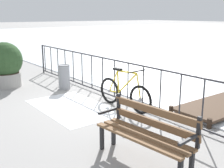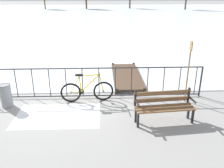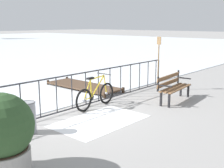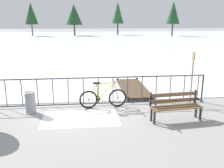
{
  "view_description": "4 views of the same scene",
  "coord_description": "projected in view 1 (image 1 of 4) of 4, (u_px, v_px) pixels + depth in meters",
  "views": [
    {
      "loc": [
        5.68,
        -4.38,
        2.19
      ],
      "look_at": [
        0.83,
        -0.71,
        0.69
      ],
      "focal_mm": 45.36,
      "sensor_mm": 36.0,
      "label": 1
    },
    {
      "loc": [
        1.23,
        -7.31,
        3.38
      ],
      "look_at": [
        1.49,
        -0.49,
        0.69
      ],
      "focal_mm": 38.04,
      "sensor_mm": 36.0,
      "label": 2
    },
    {
      "loc": [
        -5.25,
        -6.13,
        2.47
      ],
      "look_at": [
        0.76,
        -0.85,
        0.79
      ],
      "focal_mm": 46.65,
      "sensor_mm": 36.0,
      "label": 3
    },
    {
      "loc": [
        0.11,
        -8.76,
        3.08
      ],
      "look_at": [
        0.98,
        -0.62,
        0.96
      ],
      "focal_mm": 40.18,
      "sensor_mm": 36.0,
      "label": 4
    }
  ],
  "objects": [
    {
      "name": "bicycle_near_railing",
      "position": [
        124.0,
        93.0,
        6.71
      ],
      "size": [
        1.71,
        0.52,
        0.97
      ],
      "color": "black",
      "rests_on": "ground"
    },
    {
      "name": "trash_bin",
      "position": [
        64.0,
        77.0,
        8.45
      ],
      "size": [
        0.35,
        0.35,
        0.73
      ],
      "color": "gray",
      "rests_on": "ground"
    },
    {
      "name": "planter_with_shrub",
      "position": [
        5.0,
        64.0,
        8.64
      ],
      "size": [
        1.09,
        1.09,
        1.39
      ],
      "color": "#9E9B96",
      "rests_on": "ground"
    },
    {
      "name": "ground_plane",
      "position": [
        114.0,
        99.0,
        7.49
      ],
      "size": [
        160.0,
        160.0,
        0.0
      ],
      "primitive_type": "plane",
      "color": "gray"
    },
    {
      "name": "snow_patch",
      "position": [
        73.0,
        107.0,
        6.86
      ],
      "size": [
        2.43,
        1.48,
        0.01
      ],
      "primitive_type": "cube",
      "color": "white",
      "rests_on": "ground"
    },
    {
      "name": "railing_fence",
      "position": [
        115.0,
        79.0,
        7.35
      ],
      "size": [
        9.06,
        0.06,
        1.07
      ],
      "color": "#2D2D33",
      "rests_on": "ground"
    },
    {
      "name": "park_bench",
      "position": [
        147.0,
        130.0,
        4.22
      ],
      "size": [
        1.64,
        0.64,
        0.89
      ],
      "color": "brown",
      "rests_on": "ground"
    }
  ]
}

